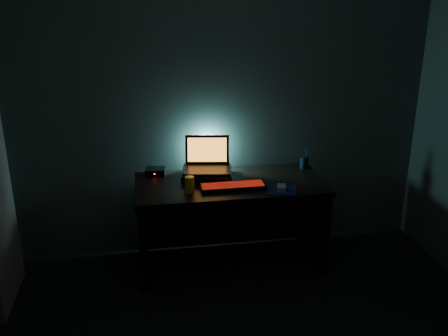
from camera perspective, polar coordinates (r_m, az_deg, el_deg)
name	(u,v)px	position (r m, az deg, el deg)	size (l,w,h in m)	color
room	(292,208)	(2.32, 7.76, -4.58)	(3.50, 4.00, 2.50)	black
desk	(229,209)	(4.11, 0.57, -4.70)	(1.50, 0.70, 0.75)	black
riser	(207,174)	(4.05, -1.96, -0.70)	(0.40, 0.30, 0.06)	black
laptop	(207,162)	(4.07, -1.96, 0.74)	(0.42, 0.34, 0.26)	black
keyboard	(233,186)	(3.84, 1.00, -2.10)	(0.50, 0.17, 0.03)	black
mousepad	(281,190)	(3.83, 6.57, -2.51)	(0.22, 0.20, 0.00)	#0C1A54
mouse	(281,188)	(3.82, 6.58, -2.26)	(0.07, 0.11, 0.03)	#97979C
pen_cup	(304,163)	(4.31, 9.14, 0.61)	(0.07, 0.07, 0.10)	black
juice_glass	(190,184)	(3.76, -3.96, -1.88)	(0.07, 0.07, 0.12)	yellow
router	(155,171)	(4.16, -7.85, -0.38)	(0.17, 0.15, 0.05)	black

